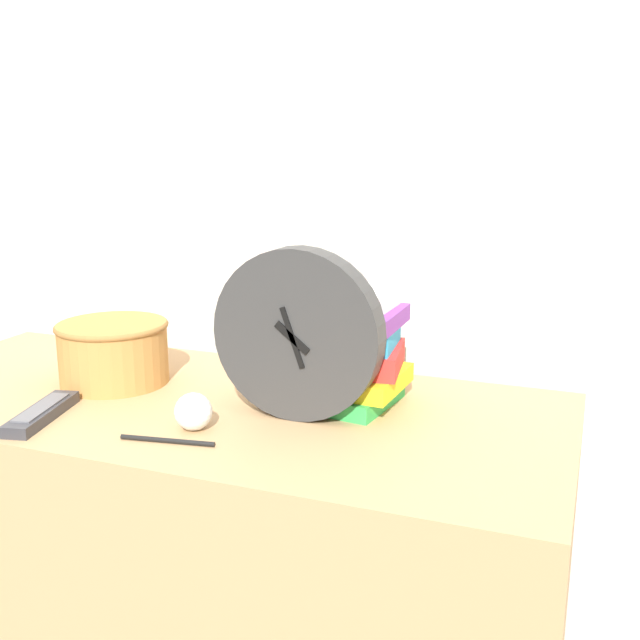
% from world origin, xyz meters
% --- Properties ---
extents(wall_back, '(6.00, 0.04, 2.40)m').
position_xyz_m(wall_back, '(0.00, 0.65, 1.20)').
color(wall_back, beige).
rests_on(wall_back, ground_plane).
extents(desk, '(1.32, 0.58, 0.77)m').
position_xyz_m(desk, '(0.00, 0.29, 0.39)').
color(desk, tan).
rests_on(desk, ground_plane).
extents(desk_clock, '(0.30, 0.05, 0.30)m').
position_xyz_m(desk_clock, '(0.20, 0.28, 0.92)').
color(desk_clock, '#333333').
rests_on(desk_clock, desk).
extents(book_stack, '(0.25, 0.20, 0.21)m').
position_xyz_m(book_stack, '(0.24, 0.38, 0.88)').
color(book_stack, green).
rests_on(book_stack, desk).
extents(basket, '(0.22, 0.22, 0.12)m').
position_xyz_m(basket, '(-0.21, 0.32, 0.84)').
color(basket, '#B27A3D').
rests_on(basket, desk).
extents(tv_remote, '(0.09, 0.19, 0.02)m').
position_xyz_m(tv_remote, '(-0.21, 0.11, 0.78)').
color(tv_remote, '#333338').
rests_on(tv_remote, desk).
extents(crumpled_paper_ball, '(0.06, 0.06, 0.06)m').
position_xyz_m(crumpled_paper_ball, '(0.06, 0.16, 0.81)').
color(crumpled_paper_ball, white).
rests_on(crumpled_paper_ball, desk).
extents(pen, '(0.16, 0.03, 0.01)m').
position_xyz_m(pen, '(0.05, 0.10, 0.78)').
color(pen, black).
rests_on(pen, desk).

